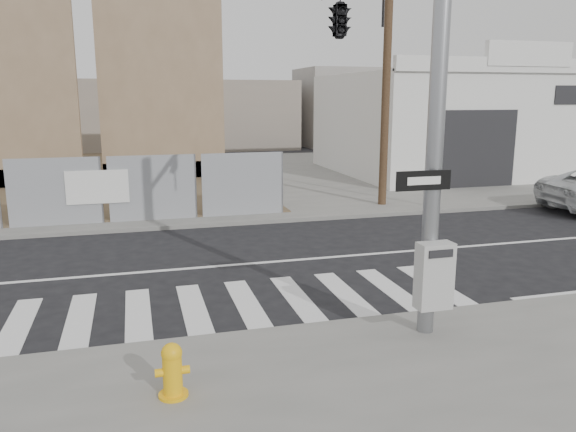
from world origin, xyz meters
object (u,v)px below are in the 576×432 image
object	(u,v)px
traffic_cone_d	(218,202)
auto_shop	(457,123)
fire_hydrant	(172,370)
signal_pole	(366,47)

from	to	relation	value
traffic_cone_d	auto_shop	bearing A→B (deg)	29.37
auto_shop	fire_hydrant	xyz separation A→B (m)	(-15.60, -18.75, -2.06)
auto_shop	signal_pole	bearing A→B (deg)	-127.46
signal_pole	fire_hydrant	world-z (taller)	signal_pole
auto_shop	fire_hydrant	world-z (taller)	auto_shop
fire_hydrant	traffic_cone_d	size ratio (longest dim) A/B	0.90
signal_pole	auto_shop	bearing A→B (deg)	52.54
signal_pole	fire_hydrant	distance (m)	7.02
fire_hydrant	auto_shop	bearing A→B (deg)	50.02
auto_shop	traffic_cone_d	distance (m)	15.45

